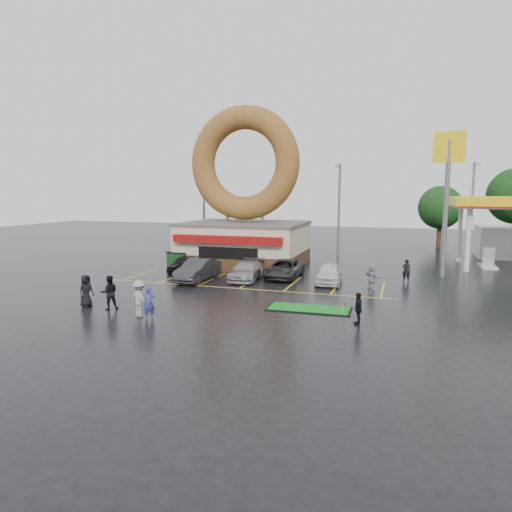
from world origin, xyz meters
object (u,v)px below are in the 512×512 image
(shell_sign, at_px, (448,177))
(car_black, at_px, (184,264))
(streetlight_left, at_px, (204,206))
(dumpster, at_px, (180,260))
(streetlight_mid, at_px, (339,208))
(car_dgrey, at_px, (198,270))
(person_blue, at_px, (149,303))
(putting_green, at_px, (309,309))
(car_grey, at_px, (284,269))
(car_white, at_px, (329,273))
(donut_shop, at_px, (244,213))
(person_cameraman, at_px, (358,309))
(streetlight_right, at_px, (472,209))
(car_silver, at_px, (247,271))

(shell_sign, xyz_separation_m, car_black, (-19.32, -4.00, -6.74))
(streetlight_left, height_order, dumpster, streetlight_left)
(streetlight_mid, bearing_deg, car_dgrey, -115.87)
(person_blue, xyz_separation_m, putting_green, (7.17, 4.40, -0.78))
(car_dgrey, height_order, dumpster, car_dgrey)
(car_grey, xyz_separation_m, car_white, (3.46, -1.08, 0.02))
(shell_sign, height_order, dumpster, shell_sign)
(donut_shop, height_order, car_grey, donut_shop)
(donut_shop, xyz_separation_m, car_dgrey, (-0.72, -7.98, -3.69))
(person_blue, relative_size, putting_green, 0.36)
(streetlight_mid, distance_m, car_grey, 13.72)
(shell_sign, distance_m, car_dgrey, 19.29)
(car_white, height_order, person_cameraman, person_cameraman)
(streetlight_left, xyz_separation_m, car_grey, (11.88, -11.92, -4.11))
(streetlight_right, height_order, car_white, streetlight_right)
(streetlight_mid, bearing_deg, donut_shop, -131.38)
(car_silver, bearing_deg, person_blue, -99.62)
(car_grey, distance_m, putting_green, 9.20)
(donut_shop, relative_size, car_black, 3.59)
(person_blue, bearing_deg, car_dgrey, 58.38)
(streetlight_left, bearing_deg, dumpster, -76.47)
(car_silver, relative_size, person_cameraman, 2.94)
(streetlight_right, xyz_separation_m, putting_green, (-10.55, -22.37, -4.75))
(donut_shop, xyz_separation_m, car_silver, (2.48, -6.54, -3.80))
(putting_green, bearing_deg, person_cameraman, -37.03)
(shell_sign, xyz_separation_m, putting_green, (-7.55, -12.45, -7.34))
(car_silver, distance_m, dumpster, 7.64)
(car_grey, bearing_deg, car_dgrey, -152.54)
(car_black, relative_size, person_cameraman, 2.40)
(streetlight_mid, height_order, car_dgrey, streetlight_mid)
(shell_sign, bearing_deg, car_dgrey, -157.27)
(car_dgrey, xyz_separation_m, putting_green, (9.17, -5.45, -0.74))
(dumpster, bearing_deg, streetlight_mid, 54.05)
(streetlight_mid, height_order, car_white, streetlight_mid)
(person_blue, xyz_separation_m, person_cameraman, (9.95, 2.30, -0.03))
(streetlight_mid, bearing_deg, shell_sign, -44.73)
(streetlight_right, bearing_deg, shell_sign, -106.83)
(car_dgrey, bearing_deg, shell_sign, 24.15)
(streetlight_left, distance_m, putting_green, 26.00)
(person_blue, bearing_deg, streetlight_mid, 34.37)
(car_black, height_order, car_white, car_white)
(donut_shop, distance_m, dumpster, 6.83)
(streetlight_mid, distance_m, car_dgrey, 18.14)
(streetlight_mid, xyz_separation_m, dumpster, (-11.50, -11.39, -4.13))
(streetlight_right, xyz_separation_m, dumpster, (-23.50, -12.39, -4.13))
(car_grey, height_order, person_cameraman, person_cameraman)
(putting_green, bearing_deg, car_dgrey, 149.28)
(putting_green, bearing_deg, streetlight_left, 127.18)
(streetlight_right, xyz_separation_m, car_white, (-10.66, -15.00, -4.08))
(donut_shop, xyz_separation_m, dumpster, (-4.50, -3.44, -3.81))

